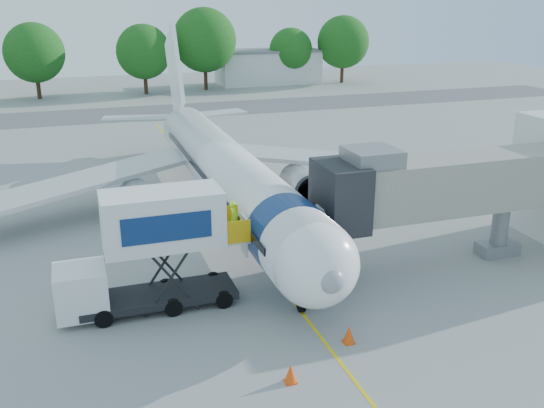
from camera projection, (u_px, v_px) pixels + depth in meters
name	position (u px, v px, depth m)	size (l,w,h in m)	color
ground	(243.00, 236.00, 35.80)	(160.00, 160.00, 0.00)	gray
guidance_line	(243.00, 236.00, 35.80)	(0.15, 70.00, 0.01)	yellow
taxiway_strip	(148.00, 113.00, 73.43)	(120.00, 10.00, 0.01)	#59595B
aircraft	(224.00, 170.00, 38.53)	(34.17, 37.73, 11.35)	white
jet_bridge	(432.00, 187.00, 30.52)	(13.90, 3.20, 6.60)	#A09789
catering_hiloader	(149.00, 252.00, 26.74)	(8.50, 2.44, 5.50)	black
safety_cone_a	(291.00, 374.00, 22.19)	(0.48, 0.48, 0.76)	#F5480C
safety_cone_b	(349.00, 335.00, 24.73)	(0.49, 0.49, 0.78)	#F5480C
outbuilding_right	(268.00, 66.00, 97.11)	(16.40, 7.40, 5.30)	silver
tree_c	(34.00, 53.00, 81.27)	(7.98, 7.98, 10.17)	#382314
tree_d	(144.00, 52.00, 85.48)	(7.67, 7.67, 9.78)	#382314
tree_e	(204.00, 40.00, 88.95)	(9.36, 9.36, 11.93)	#382314
tree_f	(291.00, 50.00, 95.90)	(6.84, 6.84, 8.73)	#382314
tree_g	(343.00, 42.00, 96.65)	(8.28, 8.28, 10.56)	#382314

